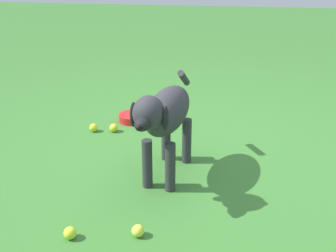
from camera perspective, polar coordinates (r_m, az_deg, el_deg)
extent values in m
plane|color=#38722D|center=(3.04, 3.86, -4.41)|extent=(14.00, 14.00, 0.00)
ellipsoid|color=#2D2D33|center=(2.68, 0.00, 2.08)|extent=(0.32, 0.61, 0.26)
cylinder|color=#2D2D33|center=(2.62, 0.29, -5.36)|extent=(0.06, 0.06, 0.31)
cylinder|color=#2D2D33|center=(2.66, -2.71, -4.91)|extent=(0.06, 0.06, 0.31)
cylinder|color=#2D2D33|center=(2.94, 2.44, -1.94)|extent=(0.06, 0.06, 0.31)
cylinder|color=#2D2D33|center=(2.98, -0.26, -1.58)|extent=(0.06, 0.06, 0.31)
ellipsoid|color=#2D2D33|center=(2.33, -2.53, 1.69)|extent=(0.20, 0.22, 0.19)
ellipsoid|color=black|center=(2.27, -3.25, 0.36)|extent=(0.11, 0.15, 0.08)
sphere|color=black|center=(2.21, -3.80, -0.25)|extent=(0.03, 0.03, 0.03)
ellipsoid|color=black|center=(2.32, -0.35, 0.99)|extent=(0.05, 0.07, 0.14)
ellipsoid|color=black|center=(2.38, -4.50, 1.48)|extent=(0.05, 0.07, 0.14)
cylinder|color=#2D2D33|center=(2.97, 2.06, 6.24)|extent=(0.08, 0.19, 0.15)
sphere|color=#C0D32B|center=(3.49, -9.62, -0.21)|extent=(0.07, 0.07, 0.07)
sphere|color=#D2E141|center=(2.32, -3.91, -13.39)|extent=(0.07, 0.07, 0.07)
sphere|color=#CCD22C|center=(3.46, -7.05, -0.23)|extent=(0.07, 0.07, 0.07)
sphere|color=#C6DB32|center=(2.35, -12.58, -13.38)|extent=(0.07, 0.07, 0.07)
cylinder|color=red|center=(3.65, -4.67, 1.09)|extent=(0.22, 0.22, 0.06)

